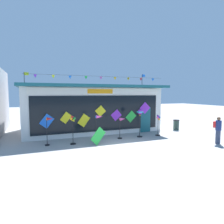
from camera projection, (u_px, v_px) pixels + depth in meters
ground_plane at (126, 148)px, 11.38m from camera, size 80.00×80.00×0.00m
kite_shop_building at (90, 108)px, 16.91m from camera, size 11.11×6.22×4.92m
wind_spinner_far_left at (49, 126)px, 11.81m from camera, size 0.54×0.29×1.70m
wind_spinner_left at (73, 126)px, 12.01m from camera, size 0.39×0.35×1.79m
wind_spinner_center_left at (98, 125)px, 12.63m from camera, size 0.67×0.39×1.74m
wind_spinner_center_right at (122, 124)px, 13.66m from camera, size 0.60×0.32×1.46m
wind_spinner_right at (140, 116)px, 14.08m from camera, size 0.38×0.38×1.98m
wind_spinner_far_right at (158, 123)px, 14.56m from camera, size 0.40×0.37×1.56m
person_near_camera at (218, 130)px, 12.22m from camera, size 0.39×0.48×1.68m
trash_bin at (176, 125)px, 16.97m from camera, size 0.52×0.52×0.87m
display_kite_on_ground at (98, 136)px, 12.01m from camera, size 1.08×0.36×1.08m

